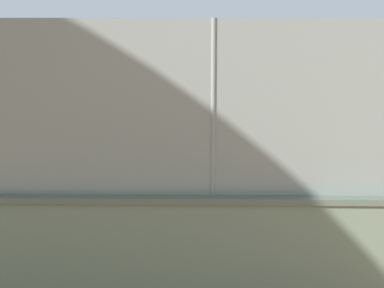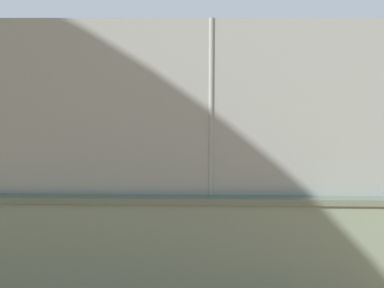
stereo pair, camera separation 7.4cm
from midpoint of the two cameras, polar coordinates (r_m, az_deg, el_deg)
name	(u,v)px [view 1 (the left image)]	position (r m, az deg, el deg)	size (l,w,h in m)	color
ground_plane	(166,161)	(17.07, -2.78, -1.74)	(260.00, 260.00, 0.00)	#B27247
perimeter_wall	(92,249)	(7.59, -10.53, -10.61)	(29.32, 1.18, 1.52)	slate
fence_panel_on_wall	(88,108)	(7.16, -10.99, 3.64)	(28.79, 0.78, 2.25)	gray
player_near_wall_returning	(221,195)	(9.60, 2.83, -5.23)	(0.80, 1.12, 1.55)	#591919
player_foreground_swinging	(91,121)	(19.24, -10.51, 2.38)	(0.87, 0.98, 1.67)	#B2B2B2
player_at_service_line	(374,143)	(15.25, 18.14, 0.11)	(0.94, 0.95, 1.64)	#591919
sports_ball	(245,273)	(8.58, 5.25, -13.10)	(0.12, 0.12, 0.12)	#3399D8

